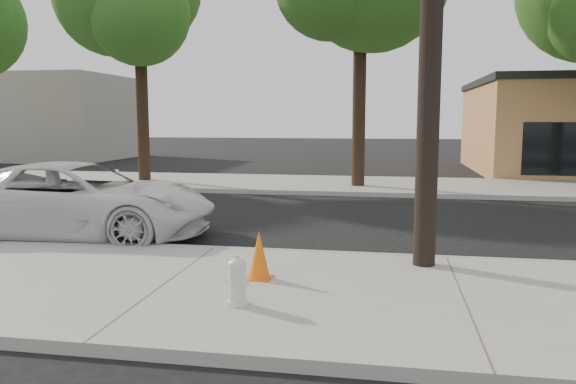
% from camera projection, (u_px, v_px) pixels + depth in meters
% --- Properties ---
extents(ground, '(120.00, 120.00, 0.00)m').
position_uv_depth(ground, '(245.00, 232.00, 12.07)').
color(ground, black).
rests_on(ground, ground).
extents(near_sidewalk, '(90.00, 4.40, 0.15)m').
position_uv_depth(near_sidewalk, '(167.00, 287.00, 7.87)').
color(near_sidewalk, gray).
rests_on(near_sidewalk, ground).
extents(far_sidewalk, '(90.00, 5.00, 0.15)m').
position_uv_depth(far_sidewalk, '(303.00, 184.00, 20.36)').
color(far_sidewalk, gray).
rests_on(far_sidewalk, ground).
extents(curb_near, '(90.00, 0.12, 0.16)m').
position_uv_depth(curb_near, '(215.00, 251.00, 10.02)').
color(curb_near, '#9E9B93').
rests_on(curb_near, ground).
extents(building_far, '(14.00, 8.00, 5.00)m').
position_uv_depth(building_far, '(13.00, 118.00, 34.77)').
color(building_far, gray).
rests_on(building_far, ground).
extents(tree_b, '(4.34, 4.20, 8.45)m').
position_uv_depth(tree_b, '(143.00, 14.00, 20.16)').
color(tree_b, black).
rests_on(tree_b, far_sidewalk).
extents(police_cruiser, '(5.74, 2.93, 1.55)m').
position_uv_depth(police_cruiser, '(77.00, 200.00, 11.44)').
color(police_cruiser, silver).
rests_on(police_cruiser, ground).
extents(fire_hydrant, '(0.32, 0.28, 0.58)m').
position_uv_depth(fire_hydrant, '(237.00, 282.00, 6.86)').
color(fire_hydrant, silver).
rests_on(fire_hydrant, near_sidewalk).
extents(traffic_cone, '(0.38, 0.38, 0.69)m').
position_uv_depth(traffic_cone, '(259.00, 256.00, 7.99)').
color(traffic_cone, orange).
rests_on(traffic_cone, near_sidewalk).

